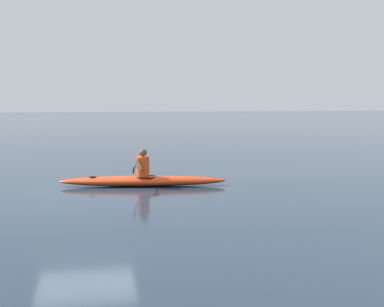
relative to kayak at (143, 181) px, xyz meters
name	(u,v)px	position (x,y,z in m)	size (l,w,h in m)	color
ground_plane	(85,192)	(1.55, 0.64, -0.14)	(160.00, 160.00, 0.00)	#1E2D3D
kayak	(143,181)	(0.00, 0.00, 0.00)	(4.56, 1.24, 0.27)	red
kayaker	(142,165)	(0.02, 0.00, 0.45)	(0.55, 2.41, 0.75)	#E04C14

